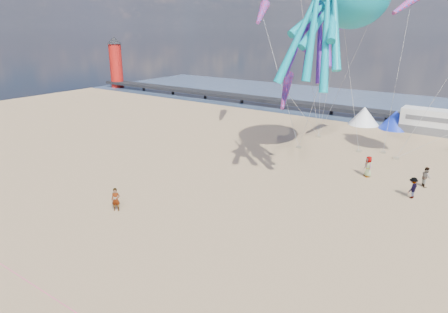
% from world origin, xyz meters
% --- Properties ---
extents(ground, '(120.00, 120.00, 0.00)m').
position_xyz_m(ground, '(0.00, 0.00, 0.00)').
color(ground, tan).
rests_on(ground, ground).
extents(water, '(120.00, 120.00, 0.00)m').
position_xyz_m(water, '(0.00, 55.00, 0.02)').
color(water, '#334561').
rests_on(water, ground).
extents(pier, '(60.00, 3.00, 0.50)m').
position_xyz_m(pier, '(-28.00, 44.00, 1.00)').
color(pier, black).
rests_on(pier, ground).
extents(lighthouse, '(2.60, 2.60, 9.00)m').
position_xyz_m(lighthouse, '(-56.00, 44.00, 4.50)').
color(lighthouse, '#A5140F').
rests_on(lighthouse, ground).
extents(motorhome_0, '(6.60, 2.50, 3.00)m').
position_xyz_m(motorhome_0, '(6.00, 40.00, 1.50)').
color(motorhome_0, silver).
rests_on(motorhome_0, ground).
extents(tent_white, '(4.00, 4.00, 2.40)m').
position_xyz_m(tent_white, '(-2.00, 40.00, 1.20)').
color(tent_white, white).
rests_on(tent_white, ground).
extents(tent_blue, '(4.00, 4.00, 2.40)m').
position_xyz_m(tent_blue, '(2.00, 40.00, 1.20)').
color(tent_blue, '#1933CC').
rests_on(tent_blue, ground).
extents(standing_person, '(0.75, 0.68, 1.71)m').
position_xyz_m(standing_person, '(-8.39, 3.29, 0.86)').
color(standing_person, tan).
rests_on(standing_person, ground).
extents(beachgoer_1, '(0.84, 0.97, 1.68)m').
position_xyz_m(beachgoer_1, '(8.83, 21.05, 0.84)').
color(beachgoer_1, '#7F6659').
rests_on(beachgoer_1, ground).
extents(beachgoer_2, '(0.82, 0.95, 1.68)m').
position_xyz_m(beachgoer_2, '(8.43, 17.91, 0.84)').
color(beachgoer_2, '#7F6659').
rests_on(beachgoer_2, ground).
extents(beachgoer_6, '(0.80, 0.79, 1.86)m').
position_xyz_m(beachgoer_6, '(4.28, 20.60, 0.93)').
color(beachgoer_6, '#7F6659').
rests_on(beachgoer_6, ground).
extents(sandbag_a, '(0.50, 0.35, 0.22)m').
position_xyz_m(sandbag_a, '(-4.37, 24.96, 0.11)').
color(sandbag_a, gray).
rests_on(sandbag_a, ground).
extents(sandbag_b, '(0.50, 0.35, 0.22)m').
position_xyz_m(sandbag_b, '(1.39, 27.38, 0.11)').
color(sandbag_b, gray).
rests_on(sandbag_b, ground).
extents(sandbag_c, '(0.50, 0.35, 0.22)m').
position_xyz_m(sandbag_c, '(5.19, 27.06, 0.11)').
color(sandbag_c, gray).
rests_on(sandbag_c, ground).
extents(sandbag_d, '(0.50, 0.35, 0.22)m').
position_xyz_m(sandbag_d, '(3.60, 28.38, 0.11)').
color(sandbag_d, gray).
rests_on(sandbag_d, ground).
extents(sandbag_e, '(0.50, 0.35, 0.22)m').
position_xyz_m(sandbag_e, '(-4.34, 30.42, 0.11)').
color(sandbag_e, gray).
rests_on(sandbag_e, ground).
extents(kite_octopus_purple, '(5.28, 9.66, 10.48)m').
position_xyz_m(kite_octopus_purple, '(0.11, 21.88, 14.36)').
color(kite_octopus_purple, '#541F9B').
extents(windsock_left, '(3.34, 5.95, 5.99)m').
position_xyz_m(windsock_left, '(-10.58, 26.90, 13.98)').
color(windsock_left, red).
extents(windsock_mid, '(2.84, 5.16, 5.15)m').
position_xyz_m(windsock_mid, '(4.70, 26.70, 14.74)').
color(windsock_mid, red).
extents(windsock_right, '(2.52, 4.82, 4.81)m').
position_xyz_m(windsock_right, '(-2.94, 18.37, 7.17)').
color(windsock_right, red).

